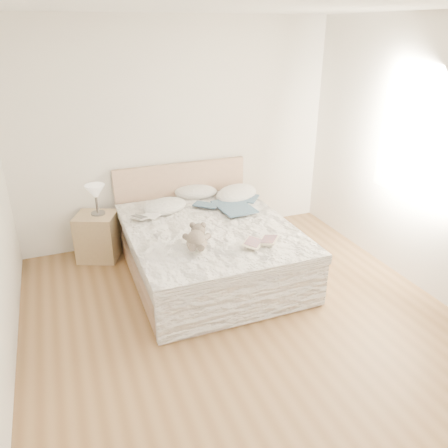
{
  "coord_description": "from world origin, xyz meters",
  "views": [
    {
      "loc": [
        -1.42,
        -2.93,
        2.55
      ],
      "look_at": [
        0.14,
        1.05,
        0.62
      ],
      "focal_mm": 35.0,
      "sensor_mm": 36.0,
      "label": 1
    }
  ],
  "objects_px": {
    "childrens_book": "(261,242)",
    "teddy_bear": "(196,245)",
    "table_lamp": "(96,193)",
    "bed": "(208,246)",
    "photo_book": "(145,217)",
    "nightstand": "(98,237)"
  },
  "relations": [
    {
      "from": "photo_book",
      "to": "table_lamp",
      "type": "bearing_deg",
      "value": 100.74
    },
    {
      "from": "bed",
      "to": "teddy_bear",
      "type": "relative_size",
      "value": 6.35
    },
    {
      "from": "table_lamp",
      "to": "bed",
      "type": "bearing_deg",
      "value": -36.04
    },
    {
      "from": "nightstand",
      "to": "bed",
      "type": "bearing_deg",
      "value": -34.59
    },
    {
      "from": "teddy_bear",
      "to": "bed",
      "type": "bearing_deg",
      "value": 79.48
    },
    {
      "from": "childrens_book",
      "to": "teddy_bear",
      "type": "distance_m",
      "value": 0.64
    },
    {
      "from": "bed",
      "to": "childrens_book",
      "type": "xyz_separation_m",
      "value": [
        0.32,
        -0.69,
        0.32
      ]
    },
    {
      "from": "table_lamp",
      "to": "childrens_book",
      "type": "xyz_separation_m",
      "value": [
        1.39,
        -1.48,
        -0.19
      ]
    },
    {
      "from": "nightstand",
      "to": "teddy_bear",
      "type": "bearing_deg",
      "value": -58.67
    },
    {
      "from": "nightstand",
      "to": "childrens_book",
      "type": "height_order",
      "value": "childrens_book"
    },
    {
      "from": "table_lamp",
      "to": "teddy_bear",
      "type": "bearing_deg",
      "value": -60.18
    },
    {
      "from": "table_lamp",
      "to": "photo_book",
      "type": "relative_size",
      "value": 1.28
    },
    {
      "from": "nightstand",
      "to": "teddy_bear",
      "type": "relative_size",
      "value": 1.66
    },
    {
      "from": "table_lamp",
      "to": "teddy_bear",
      "type": "distance_m",
      "value": 1.56
    },
    {
      "from": "bed",
      "to": "photo_book",
      "type": "xyz_separation_m",
      "value": [
        -0.61,
        0.34,
        0.32
      ]
    },
    {
      "from": "bed",
      "to": "photo_book",
      "type": "distance_m",
      "value": 0.77
    },
    {
      "from": "childrens_book",
      "to": "photo_book",
      "type": "bearing_deg",
      "value": 173.76
    },
    {
      "from": "table_lamp",
      "to": "photo_book",
      "type": "bearing_deg",
      "value": -43.83
    },
    {
      "from": "bed",
      "to": "teddy_bear",
      "type": "height_order",
      "value": "bed"
    },
    {
      "from": "photo_book",
      "to": "nightstand",
      "type": "bearing_deg",
      "value": 103.95
    },
    {
      "from": "childrens_book",
      "to": "bed",
      "type": "bearing_deg",
      "value": 156.25
    },
    {
      "from": "bed",
      "to": "table_lamp",
      "type": "distance_m",
      "value": 1.43
    }
  ]
}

